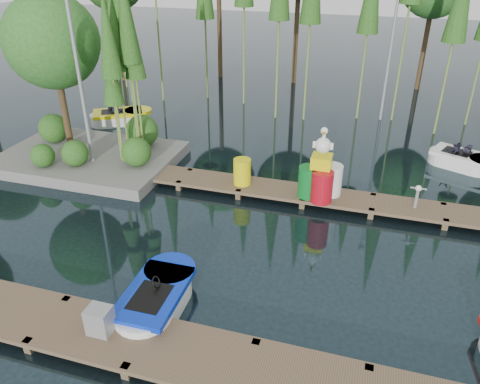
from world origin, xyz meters
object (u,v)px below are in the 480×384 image
(utility_cabinet, at_px, (100,320))
(yellow_barrel, at_px, (242,172))
(boat_yellow_far, at_px, (119,117))
(island, at_px, (73,74))
(drum_cluster, at_px, (321,178))
(boat_blue, at_px, (156,300))

(utility_cabinet, bearing_deg, yellow_barrel, 83.16)
(boat_yellow_far, relative_size, yellow_barrel, 3.49)
(island, relative_size, yellow_barrel, 8.03)
(boat_yellow_far, distance_m, drum_cluster, 10.68)
(island, bearing_deg, boat_blue, -47.54)
(drum_cluster, bearing_deg, boat_blue, -115.89)
(yellow_barrel, height_order, drum_cluster, drum_cluster)
(boat_blue, height_order, yellow_barrel, yellow_barrel)
(utility_cabinet, relative_size, yellow_barrel, 0.69)
(boat_yellow_far, height_order, utility_cabinet, boat_yellow_far)
(drum_cluster, bearing_deg, yellow_barrel, 176.36)
(yellow_barrel, xyz_separation_m, drum_cluster, (2.50, -0.16, 0.23))
(drum_cluster, bearing_deg, island, 173.82)
(island, relative_size, boat_yellow_far, 2.30)
(utility_cabinet, bearing_deg, boat_yellow_far, 118.21)
(island, distance_m, yellow_barrel, 6.78)
(utility_cabinet, height_order, drum_cluster, drum_cluster)
(boat_yellow_far, bearing_deg, yellow_barrel, -43.87)
(yellow_barrel, bearing_deg, island, 172.81)
(boat_blue, xyz_separation_m, boat_yellow_far, (-6.82, 10.38, 0.03))
(yellow_barrel, bearing_deg, utility_cabinet, -96.84)
(island, relative_size, utility_cabinet, 11.58)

